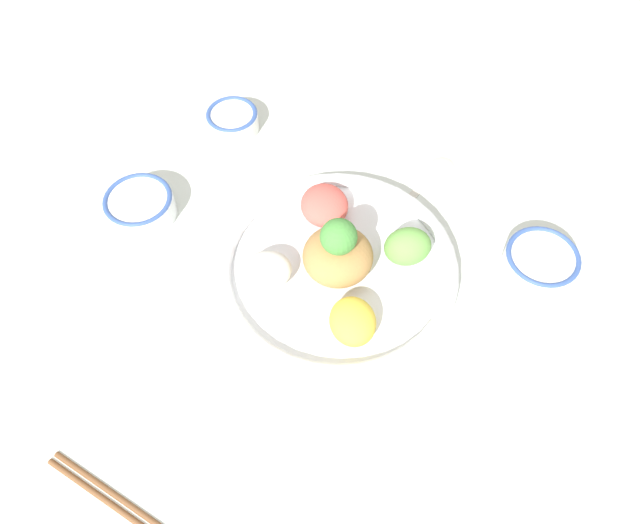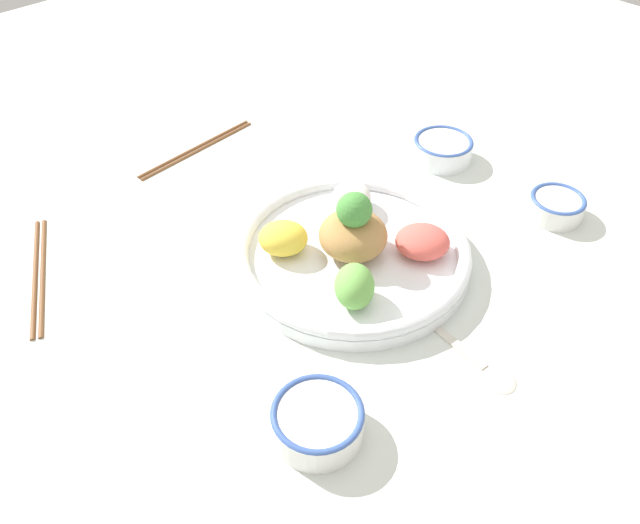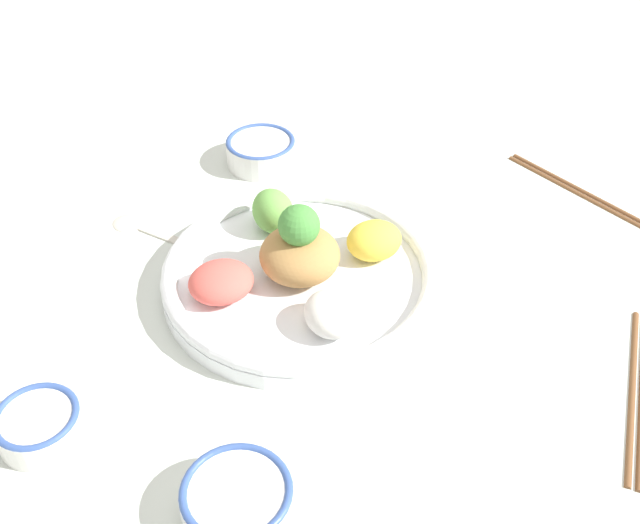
% 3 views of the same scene
% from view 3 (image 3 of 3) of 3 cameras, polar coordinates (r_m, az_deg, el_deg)
% --- Properties ---
extents(ground_plane, '(2.40, 2.40, 0.00)m').
position_cam_3_polar(ground_plane, '(0.89, 0.27, -2.90)').
color(ground_plane, silver).
extents(salad_platter, '(0.33, 0.33, 0.12)m').
position_cam_3_polar(salad_platter, '(0.89, -1.55, -0.67)').
color(salad_platter, white).
rests_on(salad_platter, ground_plane).
extents(sauce_bowl_red, '(0.10, 0.10, 0.04)m').
position_cam_3_polar(sauce_bowl_red, '(1.11, -4.52, 8.49)').
color(sauce_bowl_red, white).
rests_on(sauce_bowl_red, ground_plane).
extents(rice_bowl_blue, '(0.10, 0.10, 0.04)m').
position_cam_3_polar(rice_bowl_blue, '(0.69, -6.32, -17.57)').
color(rice_bowl_blue, white).
rests_on(rice_bowl_blue, ground_plane).
extents(sauce_bowl_dark, '(0.08, 0.08, 0.04)m').
position_cam_3_polar(sauce_bowl_dark, '(0.79, -20.65, -11.48)').
color(sauce_bowl_dark, white).
rests_on(sauce_bowl_dark, ground_plane).
extents(chopsticks_pair_near, '(0.12, 0.22, 0.01)m').
position_cam_3_polar(chopsticks_pair_near, '(1.12, 19.26, 5.14)').
color(chopsticks_pair_near, brown).
rests_on(chopsticks_pair_near, ground_plane).
extents(chopsticks_pair_far, '(0.24, 0.03, 0.01)m').
position_cam_3_polar(chopsticks_pair_far, '(0.85, 23.06, -9.06)').
color(chopsticks_pair_far, brown).
rests_on(chopsticks_pair_far, ground_plane).
extents(serving_spoon_main, '(0.04, 0.12, 0.01)m').
position_cam_3_polar(serving_spoon_main, '(1.02, -13.52, 2.66)').
color(serving_spoon_main, beige).
rests_on(serving_spoon_main, ground_plane).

